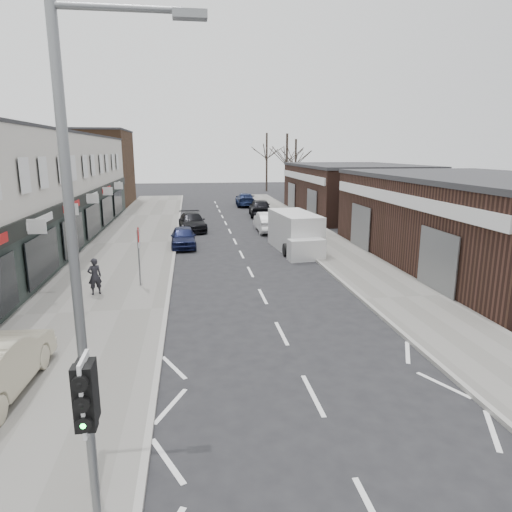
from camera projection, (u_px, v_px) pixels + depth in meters
name	position (u px, v px, depth m)	size (l,w,h in m)	color
ground	(338.00, 445.00, 9.48)	(160.00, 160.00, 0.00)	black
pavement_left	(132.00, 243.00, 29.74)	(5.50, 64.00, 0.12)	slate
pavement_right	(318.00, 238.00, 31.48)	(3.50, 64.00, 0.12)	slate
shop_terrace_left	(0.00, 195.00, 25.61)	(8.00, 41.00, 7.10)	beige
brick_block_far	(92.00, 169.00, 50.10)	(8.00, 10.00, 8.00)	#48301F
right_unit_near	(483.00, 222.00, 24.20)	(10.00, 18.00, 4.50)	#351F18
right_unit_far	(353.00, 191.00, 43.49)	(10.00, 16.00, 4.50)	#351F18
tree_far_a	(286.00, 199.00, 57.01)	(3.60, 3.60, 8.00)	#382D26
tree_far_b	(295.00, 195.00, 63.14)	(3.60, 3.60, 7.50)	#382D26
tree_far_c	(267.00, 191.00, 68.51)	(3.60, 3.60, 8.50)	#382D26
traffic_light	(87.00, 411.00, 6.38)	(0.28, 0.60, 3.10)	slate
street_lamp	(84.00, 240.00, 7.04)	(2.23, 0.22, 8.00)	slate
warning_sign	(139.00, 239.00, 19.84)	(0.12, 0.80, 2.70)	slate
white_van	(295.00, 233.00, 27.76)	(2.51, 6.05, 2.29)	silver
pedestrian	(95.00, 276.00, 18.87)	(0.56, 0.37, 1.54)	black
parked_car_left_a	(183.00, 237.00, 28.73)	(1.54, 3.82, 1.30)	#111738
parked_car_left_b	(192.00, 222.00, 34.75)	(1.87, 4.60, 1.34)	black
parked_car_right_a	(268.00, 222.00, 34.32)	(1.59, 4.55, 1.50)	silver
parked_car_right_b	(260.00, 208.00, 42.31)	(1.92, 4.77, 1.63)	black
parked_car_right_c	(245.00, 199.00, 50.24)	(2.01, 4.95, 1.44)	#151F43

